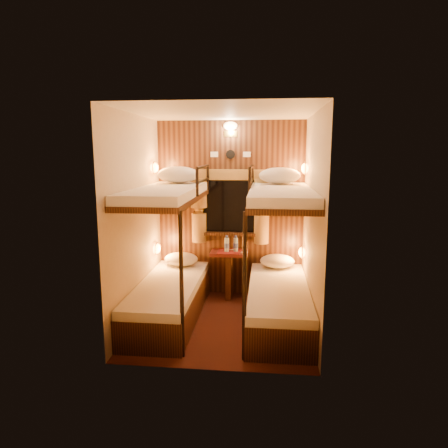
# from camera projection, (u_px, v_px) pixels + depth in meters

# --- Properties ---
(floor) EXTENTS (2.10, 2.10, 0.00)m
(floor) POSITION_uv_depth(u_px,v_px,m) (222.00, 322.00, 4.70)
(floor) COLOR #350E0E
(floor) RESTS_ON ground
(ceiling) EXTENTS (2.10, 2.10, 0.00)m
(ceiling) POSITION_uv_depth(u_px,v_px,m) (222.00, 112.00, 4.28)
(ceiling) COLOR silver
(ceiling) RESTS_ON wall_back
(wall_back) EXTENTS (2.40, 0.00, 2.40)m
(wall_back) POSITION_uv_depth(u_px,v_px,m) (231.00, 209.00, 5.52)
(wall_back) COLOR #C6B293
(wall_back) RESTS_ON floor
(wall_front) EXTENTS (2.40, 0.00, 2.40)m
(wall_front) POSITION_uv_depth(u_px,v_px,m) (209.00, 243.00, 3.46)
(wall_front) COLOR #C6B293
(wall_front) RESTS_ON floor
(wall_left) EXTENTS (0.00, 2.40, 2.40)m
(wall_left) POSITION_uv_depth(u_px,v_px,m) (136.00, 221.00, 4.59)
(wall_left) COLOR #C6B293
(wall_left) RESTS_ON floor
(wall_right) EXTENTS (0.00, 2.40, 2.40)m
(wall_right) POSITION_uv_depth(u_px,v_px,m) (313.00, 224.00, 4.39)
(wall_right) COLOR #C6B293
(wall_right) RESTS_ON floor
(back_panel) EXTENTS (2.00, 0.03, 2.40)m
(back_panel) POSITION_uv_depth(u_px,v_px,m) (230.00, 209.00, 5.50)
(back_panel) COLOR black
(back_panel) RESTS_ON floor
(bunk_left) EXTENTS (0.72, 1.90, 1.82)m
(bunk_left) POSITION_uv_depth(u_px,v_px,m) (169.00, 273.00, 4.74)
(bunk_left) COLOR black
(bunk_left) RESTS_ON floor
(bunk_right) EXTENTS (0.72, 1.90, 1.82)m
(bunk_right) POSITION_uv_depth(u_px,v_px,m) (279.00, 277.00, 4.60)
(bunk_right) COLOR black
(bunk_right) RESTS_ON floor
(window) EXTENTS (1.00, 0.12, 0.79)m
(window) POSITION_uv_depth(u_px,v_px,m) (230.00, 211.00, 5.48)
(window) COLOR black
(window) RESTS_ON back_panel
(curtains) EXTENTS (1.10, 0.22, 1.00)m
(curtains) POSITION_uv_depth(u_px,v_px,m) (230.00, 205.00, 5.43)
(curtains) COLOR olive
(curtains) RESTS_ON back_panel
(back_fixtures) EXTENTS (0.54, 0.09, 0.48)m
(back_fixtures) POSITION_uv_depth(u_px,v_px,m) (230.00, 132.00, 5.29)
(back_fixtures) COLOR black
(back_fixtures) RESTS_ON back_panel
(reading_lamps) EXTENTS (2.00, 0.20, 1.25)m
(reading_lamps) POSITION_uv_depth(u_px,v_px,m) (228.00, 210.00, 5.17)
(reading_lamps) COLOR orange
(reading_lamps) RESTS_ON wall_left
(table) EXTENTS (0.50, 0.34, 0.66)m
(table) POSITION_uv_depth(u_px,v_px,m) (229.00, 268.00, 5.46)
(table) COLOR #501612
(table) RESTS_ON floor
(bottle_left) EXTENTS (0.07, 0.07, 0.23)m
(bottle_left) POSITION_uv_depth(u_px,v_px,m) (227.00, 245.00, 5.38)
(bottle_left) COLOR #99BFE5
(bottle_left) RESTS_ON table
(bottle_right) EXTENTS (0.06, 0.06, 0.22)m
(bottle_right) POSITION_uv_depth(u_px,v_px,m) (236.00, 245.00, 5.40)
(bottle_right) COLOR #99BFE5
(bottle_right) RESTS_ON table
(sachet_a) EXTENTS (0.09, 0.07, 0.01)m
(sachet_a) POSITION_uv_depth(u_px,v_px,m) (244.00, 252.00, 5.35)
(sachet_a) COLOR silver
(sachet_a) RESTS_ON table
(sachet_b) EXTENTS (0.09, 0.08, 0.01)m
(sachet_b) POSITION_uv_depth(u_px,v_px,m) (231.00, 250.00, 5.50)
(sachet_b) COLOR silver
(sachet_b) RESTS_ON table
(pillow_lower_left) EXTENTS (0.46, 0.33, 0.18)m
(pillow_lower_left) POSITION_uv_depth(u_px,v_px,m) (181.00, 259.00, 5.43)
(pillow_lower_left) COLOR silver
(pillow_lower_left) RESTS_ON bunk_left
(pillow_lower_right) EXTENTS (0.46, 0.33, 0.18)m
(pillow_lower_right) POSITION_uv_depth(u_px,v_px,m) (277.00, 261.00, 5.32)
(pillow_lower_right) COLOR silver
(pillow_lower_right) RESTS_ON bunk_right
(pillow_upper_left) EXTENTS (0.54, 0.39, 0.21)m
(pillow_upper_left) POSITION_uv_depth(u_px,v_px,m) (178.00, 175.00, 5.14)
(pillow_upper_left) COLOR silver
(pillow_upper_left) RESTS_ON bunk_left
(pillow_upper_right) EXTENTS (0.52, 0.37, 0.20)m
(pillow_upper_right) POSITION_uv_depth(u_px,v_px,m) (280.00, 176.00, 5.00)
(pillow_upper_right) COLOR silver
(pillow_upper_right) RESTS_ON bunk_right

